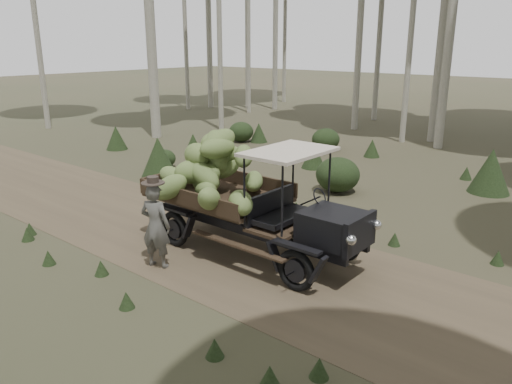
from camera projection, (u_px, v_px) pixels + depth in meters
ground at (229, 250)px, 10.64m from camera, size 120.00×120.00×0.00m
dirt_track at (229, 250)px, 10.64m from camera, size 70.00×4.00×0.01m
banana_truck at (231, 183)px, 10.37m from camera, size 5.19×2.46×2.61m
farmer at (156, 225)px, 9.61m from camera, size 0.71×0.58×1.84m
undergrowth at (247, 207)px, 11.74m from camera, size 22.02×22.11×1.34m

